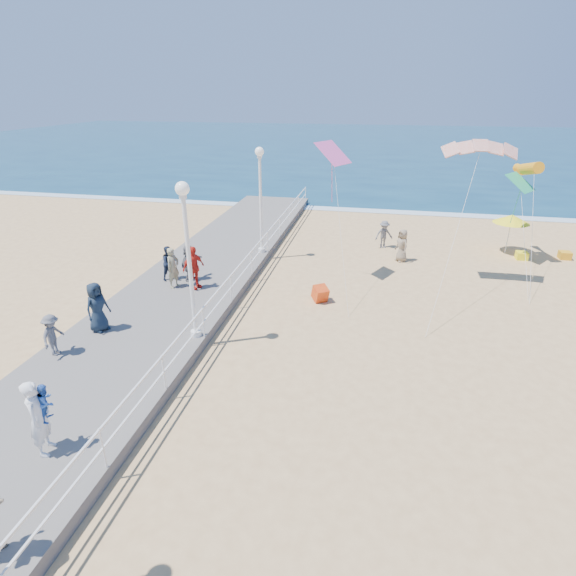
% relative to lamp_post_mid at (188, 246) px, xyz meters
% --- Properties ---
extents(ground, '(160.00, 160.00, 0.00)m').
position_rel_lamp_post_mid_xyz_m(ground, '(5.35, 0.00, -3.66)').
color(ground, tan).
rests_on(ground, ground).
extents(ocean, '(160.00, 90.00, 0.05)m').
position_rel_lamp_post_mid_xyz_m(ocean, '(5.35, 65.00, -3.65)').
color(ocean, '#0C334D').
rests_on(ocean, ground).
extents(surf_line, '(160.00, 1.20, 0.04)m').
position_rel_lamp_post_mid_xyz_m(surf_line, '(5.35, 20.50, -3.63)').
color(surf_line, white).
rests_on(surf_line, ground).
extents(boardwalk, '(5.00, 44.00, 0.40)m').
position_rel_lamp_post_mid_xyz_m(boardwalk, '(-2.15, 0.00, -3.46)').
color(boardwalk, slate).
rests_on(boardwalk, ground).
extents(railing, '(0.05, 42.00, 0.55)m').
position_rel_lamp_post_mid_xyz_m(railing, '(0.30, 0.00, -2.41)').
color(railing, white).
rests_on(railing, boardwalk).
extents(lamp_post_mid, '(0.44, 0.44, 5.32)m').
position_rel_lamp_post_mid_xyz_m(lamp_post_mid, '(0.00, 0.00, 0.00)').
color(lamp_post_mid, white).
rests_on(lamp_post_mid, boardwalk).
extents(lamp_post_far, '(0.44, 0.44, 5.32)m').
position_rel_lamp_post_mid_xyz_m(lamp_post_far, '(0.00, 9.00, 0.00)').
color(lamp_post_far, white).
rests_on(lamp_post_far, boardwalk).
extents(woman_holding_toddler, '(0.65, 0.81, 1.94)m').
position_rel_lamp_post_mid_xyz_m(woman_holding_toddler, '(-1.35, -5.81, -2.29)').
color(woman_holding_toddler, white).
rests_on(woman_holding_toddler, boardwalk).
extents(toddler_held, '(0.48, 0.54, 0.94)m').
position_rel_lamp_post_mid_xyz_m(toddler_held, '(-1.20, -5.66, -1.94)').
color(toddler_held, blue).
rests_on(toddler_held, boardwalk).
extents(spectator_2, '(0.57, 0.94, 1.41)m').
position_rel_lamp_post_mid_xyz_m(spectator_2, '(-3.96, -2.02, -2.56)').
color(spectator_2, '#57585C').
rests_on(spectator_2, boardwalk).
extents(spectator_3, '(0.92, 1.18, 1.87)m').
position_rel_lamp_post_mid_xyz_m(spectator_3, '(-1.62, 3.85, -2.32)').
color(spectator_3, red).
rests_on(spectator_3, boardwalk).
extents(spectator_4, '(0.82, 1.02, 1.81)m').
position_rel_lamp_post_mid_xyz_m(spectator_4, '(-3.47, -0.30, -2.36)').
color(spectator_4, '#162332').
rests_on(spectator_4, boardwalk).
extents(spectator_5, '(0.71, 1.57, 1.63)m').
position_rel_lamp_post_mid_xyz_m(spectator_5, '(-2.16, 4.67, -2.45)').
color(spectator_5, '#525257').
rests_on(spectator_5, boardwalk).
extents(spectator_6, '(0.62, 0.75, 1.76)m').
position_rel_lamp_post_mid_xyz_m(spectator_6, '(-2.52, 3.80, -2.38)').
color(spectator_6, '#958E67').
rests_on(spectator_6, boardwalk).
extents(spectator_7, '(0.88, 0.94, 1.54)m').
position_rel_lamp_post_mid_xyz_m(spectator_7, '(-3.07, 4.57, -2.49)').
color(spectator_7, '#172034').
rests_on(spectator_7, boardwalk).
extents(beach_walker_a, '(1.15, 0.93, 1.56)m').
position_rel_lamp_post_mid_xyz_m(beach_walker_a, '(6.26, 12.19, -2.88)').
color(beach_walker_a, '#595A5E').
rests_on(beach_walker_a, ground).
extents(beach_walker_c, '(0.91, 0.99, 1.70)m').
position_rel_lamp_post_mid_xyz_m(beach_walker_c, '(7.19, 10.16, -2.81)').
color(beach_walker_c, '#83715A').
rests_on(beach_walker_c, ground).
extents(box_kite, '(0.85, 0.89, 0.74)m').
position_rel_lamp_post_mid_xyz_m(box_kite, '(3.74, 4.44, -3.36)').
color(box_kite, red).
rests_on(box_kite, ground).
extents(beach_umbrella, '(1.90, 1.90, 2.14)m').
position_rel_lamp_post_mid_xyz_m(beach_umbrella, '(12.87, 12.66, -1.75)').
color(beach_umbrella, white).
rests_on(beach_umbrella, ground).
extents(beach_chair_left, '(0.55, 0.55, 0.40)m').
position_rel_lamp_post_mid_xyz_m(beach_chair_left, '(13.47, 11.73, -3.46)').
color(beach_chair_left, '#FFF01A').
rests_on(beach_chair_left, ground).
extents(beach_chair_right, '(0.55, 0.55, 0.40)m').
position_rel_lamp_post_mid_xyz_m(beach_chair_right, '(15.72, 12.26, -3.46)').
color(beach_chair_right, orange).
rests_on(beach_chair_right, ground).
extents(kite_parafoil, '(3.05, 0.94, 0.65)m').
position_rel_lamp_post_mid_xyz_m(kite_parafoil, '(9.75, 7.69, 2.48)').
color(kite_parafoil, red).
extents(kite_windsock, '(1.02, 2.77, 1.10)m').
position_rel_lamp_post_mid_xyz_m(kite_windsock, '(12.88, 11.38, 1.07)').
color(kite_windsock, orange).
extents(kite_diamond_pink, '(1.59, 1.73, 0.89)m').
position_rel_lamp_post_mid_xyz_m(kite_diamond_pink, '(3.77, 7.03, 2.11)').
color(kite_diamond_pink, '#E353A2').
extents(kite_diamond_green, '(1.66, 1.72, 0.78)m').
position_rel_lamp_post_mid_xyz_m(kite_diamond_green, '(12.47, 11.05, 0.46)').
color(kite_diamond_green, '#24A86F').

